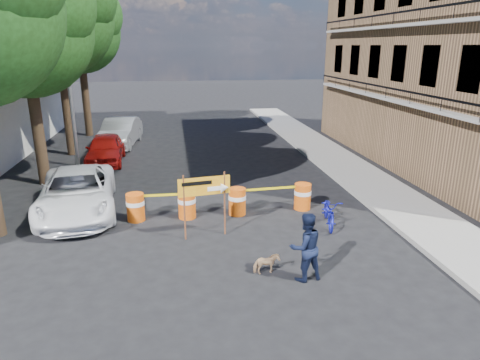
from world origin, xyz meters
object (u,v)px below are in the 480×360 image
object	(u,v)px
pedestrian	(305,247)
bicycle	(330,198)
barrel_far_left	(135,207)
dog	(266,264)
barrel_mid_right	(237,201)
barrel_far_right	(303,196)
sedan_silver	(120,132)
detour_sign	(211,190)
suv_white	(77,192)
barrel_mid_left	(187,204)
sedan_red	(105,149)

from	to	relation	value
pedestrian	bicycle	bearing A→B (deg)	-131.34
barrel_far_left	dog	world-z (taller)	barrel_far_left
barrel_mid_right	barrel_far_left	bearing A→B (deg)	-179.55
barrel_far_right	sedan_silver	size ratio (longest dim) A/B	0.19
barrel_far_right	barrel_far_left	bearing A→B (deg)	-178.25
detour_sign	pedestrian	bearing A→B (deg)	-63.67
detour_sign	dog	size ratio (longest dim) A/B	3.09
detour_sign	bicycle	size ratio (longest dim) A/B	1.09
pedestrian	suv_white	xyz separation A→B (m)	(-6.23, 5.31, -0.13)
barrel_mid_left	pedestrian	world-z (taller)	pedestrian
pedestrian	barrel_mid_left	bearing A→B (deg)	-70.26
detour_sign	bicycle	distance (m)	3.71
barrel_mid_left	suv_white	distance (m)	3.73
detour_sign	suv_white	distance (m)	5.01
dog	sedan_red	xyz separation A→B (m)	(-5.38, 11.40, 0.42)
sedan_red	sedan_silver	xyz separation A→B (m)	(0.31, 3.57, 0.09)
barrel_mid_right	dog	world-z (taller)	barrel_mid_right
barrel_far_right	bicycle	xyz separation A→B (m)	(0.41, -1.49, 0.42)
suv_white	sedan_red	xyz separation A→B (m)	(-0.01, 6.48, -0.03)
barrel_far_right	suv_white	distance (m)	7.57
sedan_red	sedan_silver	distance (m)	3.58
dog	barrel_far_left	bearing A→B (deg)	33.71
bicycle	sedan_red	xyz separation A→B (m)	(-7.93, 8.78, -0.20)
barrel_mid_left	detour_sign	world-z (taller)	detour_sign
barrel_far_left	detour_sign	bearing A→B (deg)	-33.80
detour_sign	sedan_red	world-z (taller)	detour_sign
barrel_far_right	bicycle	world-z (taller)	bicycle
barrel_mid_right	barrel_mid_left	bearing A→B (deg)	-178.37
pedestrian	detour_sign	bearing A→B (deg)	-66.57
barrel_far_right	pedestrian	size ratio (longest dim) A/B	0.53
barrel_mid_left	barrel_far_left	bearing A→B (deg)	179.25
bicycle	barrel_mid_left	bearing A→B (deg)	175.86
barrel_far_left	barrel_far_right	size ratio (longest dim) A/B	1.00
barrel_mid_right	detour_sign	distance (m)	2.08
barrel_far_right	sedan_silver	distance (m)	13.04
detour_sign	suv_white	world-z (taller)	detour_sign
barrel_mid_right	pedestrian	world-z (taller)	pedestrian
barrel_mid_left	sedan_silver	world-z (taller)	sedan_silver
barrel_far_left	barrel_far_right	world-z (taller)	same
barrel_mid_right	sedan_red	xyz separation A→B (m)	(-5.25, 7.43, 0.22)
pedestrian	suv_white	distance (m)	8.18
barrel_mid_right	sedan_silver	size ratio (longest dim) A/B	0.19
sedan_red	dog	bearing A→B (deg)	-66.20
detour_sign	suv_white	size ratio (longest dim) A/B	0.38
detour_sign	sedan_red	xyz separation A→B (m)	(-4.27, 9.01, -0.74)
barrel_mid_right	sedan_silver	world-z (taller)	sedan_silver
bicycle	suv_white	distance (m)	8.26
barrel_mid_left	bicycle	distance (m)	4.55
bicycle	sedan_red	bearing A→B (deg)	144.57
detour_sign	pedestrian	distance (m)	3.45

